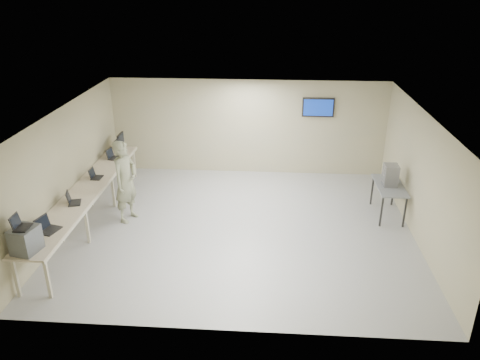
# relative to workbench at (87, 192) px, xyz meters

# --- Properties ---
(room) EXTENTS (8.01, 7.01, 2.81)m
(room) POSITION_rel_workbench_xyz_m (3.62, 0.06, 0.58)
(room) COLOR #A4A4A2
(room) RESTS_ON ground
(workbench) EXTENTS (0.76, 6.00, 0.90)m
(workbench) POSITION_rel_workbench_xyz_m (0.00, 0.00, 0.00)
(workbench) COLOR beige
(workbench) RESTS_ON ground
(equipment_box) EXTENTS (0.49, 0.53, 0.48)m
(equipment_box) POSITION_rel_workbench_xyz_m (-0.06, -2.71, 0.31)
(equipment_box) COLOR slate
(equipment_box) RESTS_ON workbench
(laptop_on_box) EXTENTS (0.27, 0.33, 0.25)m
(laptop_on_box) POSITION_rel_workbench_xyz_m (-0.11, -2.71, 0.62)
(laptop_on_box) COLOR black
(laptop_on_box) RESTS_ON equipment_box
(laptop_0) EXTENTS (0.41, 0.45, 0.30)m
(laptop_0) POSITION_rel_workbench_xyz_m (-0.04, -1.97, 0.15)
(laptop_0) COLOR black
(laptop_0) RESTS_ON workbench
(laptop_1) EXTENTS (0.38, 0.41, 0.27)m
(laptop_1) POSITION_rel_workbench_xyz_m (-0.03, -0.75, 0.14)
(laptop_1) COLOR black
(laptop_1) RESTS_ON workbench
(laptop_2) EXTENTS (0.27, 0.32, 0.25)m
(laptop_2) POSITION_rel_workbench_xyz_m (-0.03, 0.65, 0.14)
(laptop_2) COLOR black
(laptop_2) RESTS_ON workbench
(laptop_3) EXTENTS (0.34, 0.39, 0.27)m
(laptop_3) POSITION_rel_workbench_xyz_m (-0.02, 2.00, 0.14)
(laptop_3) COLOR black
(laptop_3) RESTS_ON workbench
(monitor_near) EXTENTS (0.18, 0.41, 0.40)m
(monitor_near) POSITION_rel_workbench_xyz_m (-0.01, 2.44, 0.32)
(monitor_near) COLOR black
(monitor_near) RESTS_ON workbench
(monitor_far) EXTENTS (0.21, 0.47, 0.46)m
(monitor_far) POSITION_rel_workbench_xyz_m (-0.01, 2.75, 0.35)
(monitor_far) COLOR black
(monitor_far) RESTS_ON workbench
(soldier) EXTENTS (0.70, 0.86, 2.01)m
(soldier) POSITION_rel_workbench_xyz_m (0.86, 0.26, 0.18)
(soldier) COLOR #707857
(soldier) RESTS_ON ground
(side_table) EXTENTS (0.64, 1.37, 0.82)m
(side_table) POSITION_rel_workbench_xyz_m (7.19, 0.91, -0.08)
(side_table) COLOR slate
(side_table) RESTS_ON ground
(storage_bins) EXTENTS (0.33, 0.37, 0.52)m
(storage_bins) POSITION_rel_workbench_xyz_m (7.17, 0.91, 0.25)
(storage_bins) COLOR gray
(storage_bins) RESTS_ON side_table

